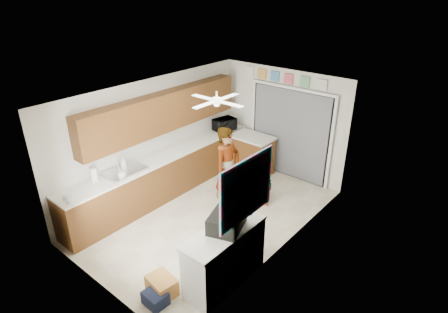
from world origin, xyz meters
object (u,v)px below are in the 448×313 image
Objects in this scene: microwave at (224,124)px; cup at (122,174)px; soap_bottle at (123,164)px; dog at (262,191)px; cardboard_box at (162,285)px; suitcase at (227,221)px; man at (227,170)px; paper_towel_roll at (94,174)px; navy_crate at (155,298)px.

microwave reaches higher than cup.
cup is at bearing -46.53° from soap_bottle.
cup is at bearing -118.05° from dog.
dog is at bearing 96.23° from cardboard_box.
cup is (0.17, -0.18, -0.10)m from soap_bottle.
suitcase is at bearing -3.05° from soap_bottle.
man reaches higher than soap_bottle.
man is at bearing 106.50° from cardboard_box.
cup is at bearing 156.93° from cardboard_box.
microwave is at bearing 91.27° from cup.
suitcase is at bearing 9.33° from paper_towel_roll.
cup is 2.47m from navy_crate.
man reaches higher than cardboard_box.
microwave is 1.72× the size of soap_bottle.
microwave is 3.06m from cup.
cup is 2.49m from suitcase.
man is at bearing 107.01° from navy_crate.
cup is at bearing 153.11° from navy_crate.
microwave is 4.50m from cardboard_box.
soap_bottle reaches higher than navy_crate.
navy_crate is (2.31, -0.63, -0.97)m from paper_towel_roll.
man is (1.51, 1.97, -0.19)m from paper_towel_roll.
suitcase is at bearing 67.89° from navy_crate.
navy_crate is at bearing -74.91° from dog.
paper_towel_roll is 3.37m from dog.
microwave reaches higher than dog.
microwave reaches higher than paper_towel_roll.
soap_bottle is 2.24× the size of cup.
microwave is 2.01m from man.
man reaches higher than navy_crate.
cup is 0.24× the size of dog.
dog is (-0.86, 2.22, -0.85)m from suitcase.
paper_towel_roll is (-0.19, -3.47, -0.01)m from microwave.
paper_towel_roll is 0.46× the size of suitcase.
man reaches higher than paper_towel_roll.
paper_towel_roll reaches higher than dog.
soap_bottle is (-0.11, -2.87, 0.01)m from microwave.
paper_towel_roll is at bearing 169.09° from cardboard_box.
microwave is 1.16× the size of cardboard_box.
man reaches higher than cup.
paper_towel_roll is 0.61× the size of cardboard_box.
microwave is 4.72m from navy_crate.
soap_bottle is at bearing 157.73° from suitcase.
suitcase reaches higher than cardboard_box.
dog is (0.37, 0.70, -0.66)m from man.
suitcase is at bearing 59.15° from cardboard_box.
microwave reaches higher than cardboard_box.
microwave reaches higher than navy_crate.
paper_towel_roll is 2.49m from man.
soap_bottle is at bearing 133.26° from man.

